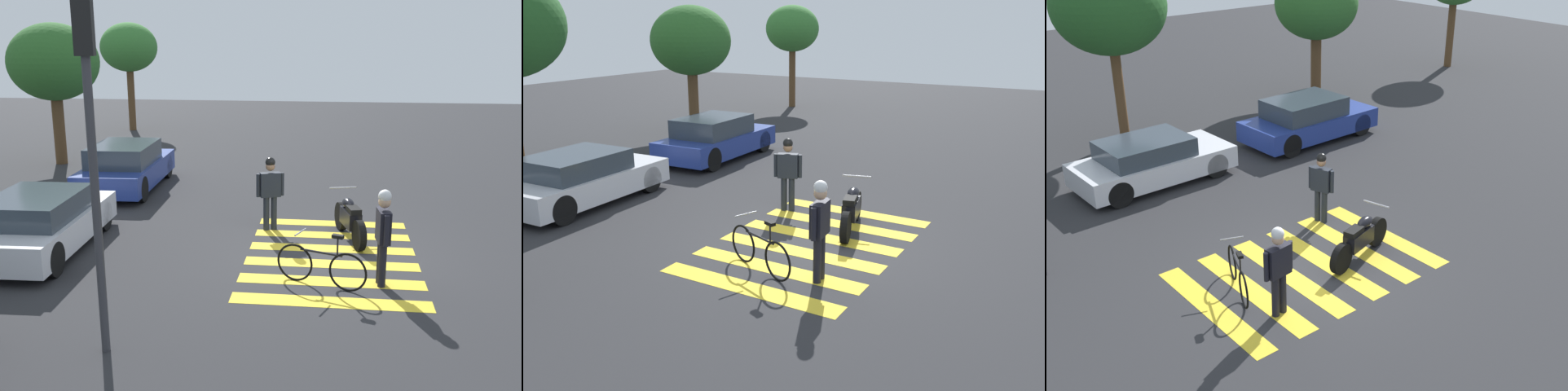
{
  "view_description": "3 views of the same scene",
  "coord_description": "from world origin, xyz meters",
  "views": [
    {
      "loc": [
        -11.86,
        0.06,
        4.39
      ],
      "look_at": [
        0.54,
        1.52,
        1.1
      ],
      "focal_mm": 42.1,
      "sensor_mm": 36.0,
      "label": 1
    },
    {
      "loc": [
        -9.43,
        -4.86,
        4.29
      ],
      "look_at": [
        0.49,
        0.88,
        0.75
      ],
      "focal_mm": 39.46,
      "sensor_mm": 36.0,
      "label": 2
    },
    {
      "loc": [
        -7.12,
        -8.64,
        6.87
      ],
      "look_at": [
        0.63,
        0.74,
        1.21
      ],
      "focal_mm": 43.69,
      "sensor_mm": 36.0,
      "label": 3
    }
  ],
  "objects": [
    {
      "name": "ground_plane",
      "position": [
        0.0,
        0.0,
        0.0
      ],
      "size": [
        60.0,
        60.0,
        0.0
      ],
      "primitive_type": "plane",
      "color": "#2B2B2D"
    },
    {
      "name": "police_motorcycle",
      "position": [
        1.12,
        -0.39,
        0.46
      ],
      "size": [
        2.04,
        0.8,
        1.04
      ],
      "color": "black",
      "rests_on": "ground_plane"
    },
    {
      "name": "leaning_bicycle",
      "position": [
        -1.56,
        0.18,
        0.39
      ],
      "size": [
        0.71,
        1.63,
        1.02
      ],
      "color": "black",
      "rests_on": "ground_plane"
    },
    {
      "name": "officer_on_foot",
      "position": [
        1.61,
        1.43,
        0.98
      ],
      "size": [
        0.35,
        0.62,
        1.72
      ],
      "color": "#1E232D",
      "rests_on": "ground_plane"
    },
    {
      "name": "officer_by_motorcycle",
      "position": [
        -1.38,
        -0.89,
        1.03
      ],
      "size": [
        0.67,
        0.25,
        1.78
      ],
      "color": "black",
      "rests_on": "ground_plane"
    },
    {
      "name": "crosswalk_stripes",
      "position": [
        0.0,
        0.0,
        0.0
      ],
      "size": [
        4.95,
        3.44,
        0.01
      ],
      "color": "yellow",
      "rests_on": "ground_plane"
    },
    {
      "name": "car_white_van",
      "position": [
        -0.36,
        6.03,
        0.61
      ],
      "size": [
        4.21,
        1.99,
        1.25
      ],
      "color": "black",
      "rests_on": "ground_plane"
    },
    {
      "name": "car_blue_hatchback",
      "position": [
        5.0,
        5.99,
        0.66
      ],
      "size": [
        4.37,
        1.99,
        1.36
      ],
      "color": "black",
      "rests_on": "ground_plane"
    },
    {
      "name": "traffic_light_pole",
      "position": [
        -4.24,
        3.19,
        3.2
      ],
      "size": [
        0.35,
        0.29,
        4.83
      ],
      "color": "#38383D",
      "rests_on": "ground_plane"
    },
    {
      "name": "street_tree_far",
      "position": [
        8.28,
        9.48,
        3.47
      ],
      "size": [
        3.05,
        3.05,
        4.8
      ],
      "color": "brown",
      "rests_on": "ground_plane"
    },
    {
      "name": "street_tree_end",
      "position": [
        16.18,
        9.48,
        3.79
      ],
      "size": [
        2.62,
        2.62,
        4.95
      ],
      "color": "brown",
      "rests_on": "ground_plane"
    }
  ]
}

